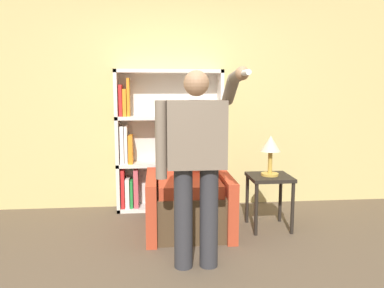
{
  "coord_description": "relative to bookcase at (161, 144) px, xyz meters",
  "views": [
    {
      "loc": [
        -0.25,
        -2.59,
        1.43
      ],
      "look_at": [
        0.07,
        0.7,
        0.96
      ],
      "focal_mm": 35.0,
      "sensor_mm": 36.0,
      "label": 1
    }
  ],
  "objects": [
    {
      "name": "person_standing",
      "position": [
        0.26,
        -1.58,
        0.11
      ],
      "size": [
        0.61,
        0.78,
        1.59
      ],
      "color": "#2D2D33",
      "rests_on": "ground_plane"
    },
    {
      "name": "wall_back",
      "position": [
        0.2,
        0.16,
        0.6
      ],
      "size": [
        8.0,
        0.06,
        2.8
      ],
      "color": "tan",
      "rests_on": "ground_plane"
    },
    {
      "name": "bookcase",
      "position": [
        0.0,
        0.0,
        0.0
      ],
      "size": [
        1.26,
        0.28,
        1.68
      ],
      "color": "silver",
      "rests_on": "ground_plane"
    },
    {
      "name": "armchair",
      "position": [
        0.27,
        -0.71,
        -0.44
      ],
      "size": [
        0.85,
        0.87,
        1.16
      ],
      "color": "#4C3823",
      "rests_on": "ground_plane"
    },
    {
      "name": "side_table",
      "position": [
        1.11,
        -0.77,
        -0.34
      ],
      "size": [
        0.43,
        0.43,
        0.56
      ],
      "color": "black",
      "rests_on": "ground_plane"
    },
    {
      "name": "table_lamp",
      "position": [
        1.11,
        -0.77,
        0.06
      ],
      "size": [
        0.21,
        0.21,
        0.41
      ],
      "color": "gold",
      "rests_on": "side_table"
    },
    {
      "name": "ground_plane",
      "position": [
        0.2,
        -1.87,
        -0.8
      ],
      "size": [
        14.0,
        14.0,
        0.0
      ],
      "primitive_type": "plane",
      "color": "brown"
    }
  ]
}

